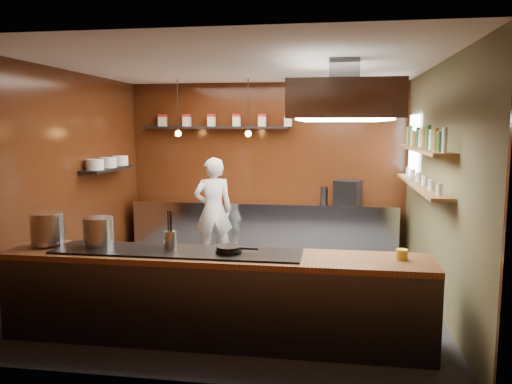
% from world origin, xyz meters
% --- Properties ---
extents(floor, '(5.00, 5.00, 0.00)m').
position_xyz_m(floor, '(0.00, 0.00, 0.00)').
color(floor, black).
rests_on(floor, ground).
extents(back_wall, '(5.00, 0.00, 5.00)m').
position_xyz_m(back_wall, '(0.00, 2.50, 1.50)').
color(back_wall, '#361309').
rests_on(back_wall, ground).
extents(left_wall, '(0.00, 5.00, 5.00)m').
position_xyz_m(left_wall, '(-2.50, 0.00, 1.50)').
color(left_wall, '#361309').
rests_on(left_wall, ground).
extents(right_wall, '(0.00, 5.00, 5.00)m').
position_xyz_m(right_wall, '(2.50, 0.00, 1.50)').
color(right_wall, brown).
rests_on(right_wall, ground).
extents(ceiling, '(5.00, 5.00, 0.00)m').
position_xyz_m(ceiling, '(0.00, 0.00, 3.00)').
color(ceiling, silver).
rests_on(ceiling, back_wall).
extents(window_pane, '(0.00, 1.00, 1.00)m').
position_xyz_m(window_pane, '(2.45, 1.70, 1.90)').
color(window_pane, white).
rests_on(window_pane, right_wall).
extents(prep_counter, '(4.60, 0.65, 0.90)m').
position_xyz_m(prep_counter, '(0.00, 2.17, 0.45)').
color(prep_counter, silver).
rests_on(prep_counter, floor).
extents(pass_counter, '(4.40, 0.72, 0.94)m').
position_xyz_m(pass_counter, '(-0.00, -1.60, 0.47)').
color(pass_counter, '#38383D').
rests_on(pass_counter, floor).
extents(tin_shelf, '(2.60, 0.26, 0.04)m').
position_xyz_m(tin_shelf, '(-0.90, 2.36, 2.20)').
color(tin_shelf, black).
rests_on(tin_shelf, back_wall).
extents(plate_shelf, '(0.30, 1.40, 0.04)m').
position_xyz_m(plate_shelf, '(-2.34, 1.00, 1.55)').
color(plate_shelf, black).
rests_on(plate_shelf, left_wall).
extents(bottle_shelf_upper, '(0.26, 2.80, 0.04)m').
position_xyz_m(bottle_shelf_upper, '(2.34, 0.30, 1.92)').
color(bottle_shelf_upper, olive).
rests_on(bottle_shelf_upper, right_wall).
extents(bottle_shelf_lower, '(0.26, 2.80, 0.04)m').
position_xyz_m(bottle_shelf_lower, '(2.34, 0.30, 1.45)').
color(bottle_shelf_lower, olive).
rests_on(bottle_shelf_lower, right_wall).
extents(extractor_hood, '(1.20, 2.00, 0.72)m').
position_xyz_m(extractor_hood, '(1.30, -0.40, 2.51)').
color(extractor_hood, '#38383D').
rests_on(extractor_hood, ceiling).
extents(pendant_left, '(0.10, 0.10, 0.95)m').
position_xyz_m(pendant_left, '(-1.40, 1.70, 2.15)').
color(pendant_left, black).
rests_on(pendant_left, ceiling).
extents(pendant_right, '(0.10, 0.10, 0.95)m').
position_xyz_m(pendant_right, '(-0.20, 1.70, 2.15)').
color(pendant_right, black).
rests_on(pendant_right, ceiling).
extents(storage_tins, '(2.43, 0.13, 0.22)m').
position_xyz_m(storage_tins, '(-0.75, 2.36, 2.33)').
color(storage_tins, beige).
rests_on(storage_tins, tin_shelf).
extents(plate_stacks, '(0.26, 1.16, 0.16)m').
position_xyz_m(plate_stacks, '(-2.34, 1.00, 1.65)').
color(plate_stacks, silver).
rests_on(plate_stacks, plate_shelf).
extents(bottles, '(0.06, 2.66, 0.24)m').
position_xyz_m(bottles, '(2.34, 0.30, 2.06)').
color(bottles, silver).
rests_on(bottles, bottle_shelf_upper).
extents(wine_glasses, '(0.07, 2.37, 0.13)m').
position_xyz_m(wine_glasses, '(2.34, 0.30, 1.53)').
color(wine_glasses, silver).
rests_on(wine_glasses, bottle_shelf_lower).
extents(stockpot_large, '(0.43, 0.43, 0.34)m').
position_xyz_m(stockpot_large, '(-1.88, -1.53, 1.11)').
color(stockpot_large, '#B4B7BC').
rests_on(stockpot_large, pass_counter).
extents(stockpot_small, '(0.35, 0.35, 0.31)m').
position_xyz_m(stockpot_small, '(-1.30, -1.52, 1.09)').
color(stockpot_small, '#BABCC1').
rests_on(stockpot_small, pass_counter).
extents(utensil_crock, '(0.14, 0.14, 0.18)m').
position_xyz_m(utensil_crock, '(-0.50, -1.50, 1.03)').
color(utensil_crock, silver).
rests_on(utensil_crock, pass_counter).
extents(frying_pan, '(0.44, 0.27, 0.07)m').
position_xyz_m(frying_pan, '(0.16, -1.61, 0.97)').
color(frying_pan, black).
rests_on(frying_pan, pass_counter).
extents(butter_jar, '(0.12, 0.12, 0.10)m').
position_xyz_m(butter_jar, '(1.88, -1.54, 0.97)').
color(butter_jar, yellow).
rests_on(butter_jar, pass_counter).
extents(espresso_machine, '(0.51, 0.50, 0.41)m').
position_xyz_m(espresso_machine, '(1.45, 2.10, 1.11)').
color(espresso_machine, black).
rests_on(espresso_machine, prep_counter).
extents(chef, '(0.74, 0.62, 1.72)m').
position_xyz_m(chef, '(-0.72, 1.34, 0.86)').
color(chef, white).
rests_on(chef, floor).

